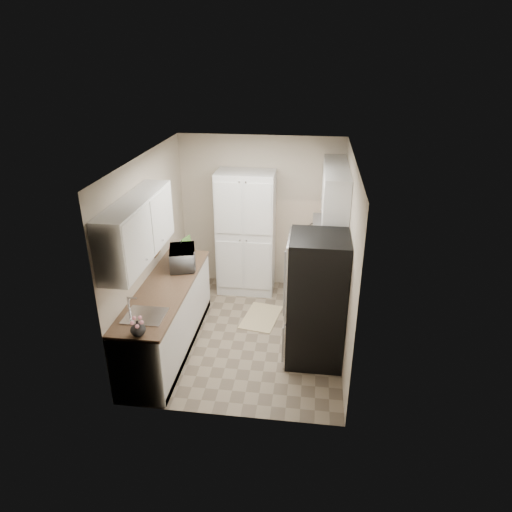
{
  "coord_description": "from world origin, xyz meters",
  "views": [
    {
      "loc": [
        0.82,
        -5.37,
        3.7
      ],
      "look_at": [
        0.11,
        0.15,
        1.15
      ],
      "focal_mm": 32.0,
      "sensor_mm": 36.0,
      "label": 1
    }
  ],
  "objects": [
    {
      "name": "refrigerator",
      "position": [
        0.94,
        -0.41,
        0.85
      ],
      "size": [
        0.7,
        0.72,
        1.7
      ],
      "primitive_type": "cube",
      "color": "#B7B7BC",
      "rests_on": "ground"
    },
    {
      "name": "countertop_left",
      "position": [
        -0.99,
        -0.43,
        0.9
      ],
      "size": [
        0.63,
        2.33,
        0.04
      ],
      "primitive_type": "cube",
      "color": "brown",
      "rests_on": "base_cabinet_left"
    },
    {
      "name": "base_cabinet_left",
      "position": [
        -0.99,
        -0.43,
        0.44
      ],
      "size": [
        0.6,
        2.3,
        0.88
      ],
      "primitive_type": "cube",
      "color": "silver",
      "rests_on": "ground"
    },
    {
      "name": "microwave",
      "position": [
        -0.91,
        0.15,
        1.06
      ],
      "size": [
        0.47,
        0.58,
        0.28
      ],
      "primitive_type": "imported",
      "rotation": [
        0.0,
        0.0,
        1.84
      ],
      "color": "#B7B8BC",
      "rests_on": "countertop_left"
    },
    {
      "name": "toaster_oven",
      "position": [
        0.97,
        1.25,
        1.03
      ],
      "size": [
        0.33,
        0.4,
        0.22
      ],
      "primitive_type": "cube",
      "rotation": [
        0.0,
        0.0,
        -0.09
      ],
      "color": "silver",
      "rests_on": "countertop_right"
    },
    {
      "name": "room_shell",
      "position": [
        -0.02,
        -0.01,
        1.63
      ],
      "size": [
        2.64,
        3.24,
        2.52
      ],
      "color": "beige",
      "rests_on": "ground"
    },
    {
      "name": "electric_range",
      "position": [
        0.97,
        0.39,
        0.48
      ],
      "size": [
        0.71,
        0.78,
        1.13
      ],
      "color": "#B7B7BC",
      "rests_on": "ground"
    },
    {
      "name": "base_cabinet_right",
      "position": [
        0.99,
        1.19,
        0.44
      ],
      "size": [
        0.6,
        0.8,
        0.88
      ],
      "primitive_type": "cube",
      "color": "silver",
      "rests_on": "ground"
    },
    {
      "name": "pantry_cabinet",
      "position": [
        -0.2,
        1.32,
        1.0
      ],
      "size": [
        0.9,
        0.55,
        2.0
      ],
      "primitive_type": "cube",
      "color": "silver",
      "rests_on": "ground"
    },
    {
      "name": "wine_bottle",
      "position": [
        -0.98,
        0.33,
        1.06
      ],
      "size": [
        0.07,
        0.07,
        0.28
      ],
      "primitive_type": "cylinder",
      "color": "black",
      "rests_on": "countertop_left"
    },
    {
      "name": "countertop_right",
      "position": [
        0.99,
        1.19,
        0.9
      ],
      "size": [
        0.63,
        0.83,
        0.04
      ],
      "primitive_type": "cube",
      "color": "brown",
      "rests_on": "base_cabinet_right"
    },
    {
      "name": "fruit_basket",
      "position": [
        0.94,
        1.26,
        1.2
      ],
      "size": [
        0.3,
        0.3,
        0.12
      ],
      "primitive_type": null,
      "rotation": [
        0.0,
        0.0,
        0.12
      ],
      "color": "#F13C0B",
      "rests_on": "toaster_oven"
    },
    {
      "name": "ground",
      "position": [
        0.0,
        0.0,
        0.0
      ],
      "size": [
        3.2,
        3.2,
        0.0
      ],
      "primitive_type": "plane",
      "color": "#7A6B56",
      "rests_on": "ground"
    },
    {
      "name": "kitchen_mat",
      "position": [
        0.15,
        0.45,
        0.01
      ],
      "size": [
        0.61,
        0.85,
        0.01
      ],
      "primitive_type": "cube",
      "rotation": [
        0.0,
        0.0,
        -0.17
      ],
      "color": "#C8B284",
      "rests_on": "ground"
    },
    {
      "name": "flower_vase",
      "position": [
        -0.93,
        -1.51,
        1.0
      ],
      "size": [
        0.18,
        0.18,
        0.17
      ],
      "primitive_type": "imported",
      "rotation": [
        0.0,
        0.0,
        -0.09
      ],
      "color": "white",
      "rests_on": "countertop_left"
    },
    {
      "name": "cutting_board",
      "position": [
        -0.95,
        0.53,
        1.06
      ],
      "size": [
        0.08,
        0.23,
        0.29
      ],
      "primitive_type": "cube",
      "rotation": [
        0.0,
        0.0,
        -0.26
      ],
      "color": "#467E2F",
      "rests_on": "countertop_left"
    }
  ]
}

